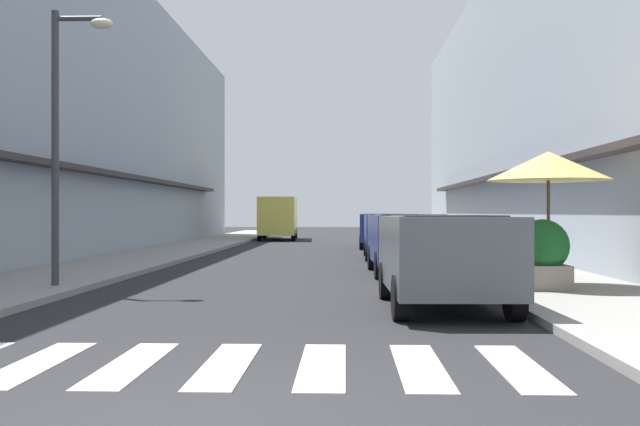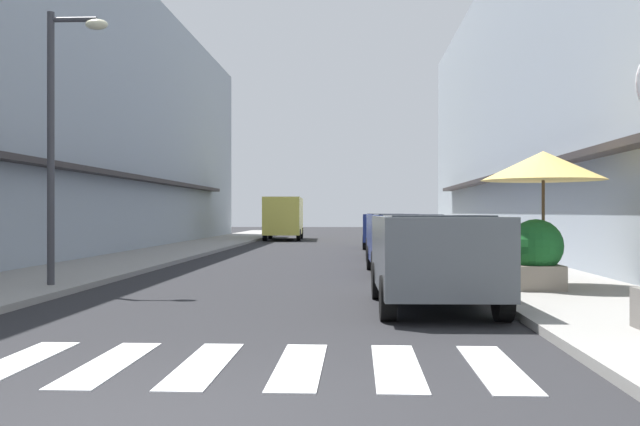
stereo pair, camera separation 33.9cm
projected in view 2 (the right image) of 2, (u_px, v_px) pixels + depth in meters
The scene contains 14 objects.
ground_plane at pixel (312, 258), 24.08m from camera, with size 104.53×104.53×0.00m, color #232326.
sidewalk_left at pixel (155, 256), 24.35m from camera, with size 3.09×66.52×0.12m, color gray.
sidewalk_right at pixel (472, 257), 23.81m from camera, with size 3.09×66.52×0.12m, color gray.
building_row_left at pixel (54, 108), 25.93m from camera, with size 5.50×44.76×10.55m.
building_row_right at pixel (584, 94), 24.97m from camera, with size 5.50×44.76×11.23m.
crosswalk at pixel (204, 365), 7.14m from camera, with size 6.15×2.20×0.01m.
parked_car_near at pixel (434, 250), 11.28m from camera, with size 1.88×3.95×1.47m.
parked_car_mid at pixel (406, 237), 17.64m from camera, with size 1.89×4.18×1.47m.
parked_car_far at pixel (393, 231), 23.79m from camera, with size 1.84×4.43×1.47m.
parked_car_distant at pixel (385, 227), 30.57m from camera, with size 1.95×4.14×1.47m.
delivery_van at pixel (284, 215), 40.23m from camera, with size 2.17×5.47×2.37m.
street_lamp at pixel (61, 118), 13.91m from camera, with size 1.19×0.28×5.26m.
cafe_umbrella at pixel (543, 166), 13.63m from camera, with size 2.33×2.33×2.55m.
planter_midblock at pixel (536, 255), 13.08m from camera, with size 0.97×0.97×1.27m.
Camera 2 is at (1.51, -5.03, 1.51)m, focal length 40.63 mm.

